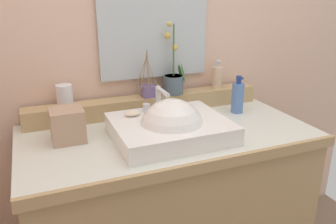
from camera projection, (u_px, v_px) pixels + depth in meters
wall_back at (135, 12)px, 1.72m from camera, size 2.80×0.20×2.67m
vanity_cabinet at (168, 214)px, 1.66m from camera, size 1.25×0.64×0.87m
back_ledge at (148, 104)px, 1.72m from camera, size 1.17×0.10×0.09m
sink_basin at (171, 130)px, 1.43m from camera, size 0.46×0.39×0.29m
soap_bar at (133, 113)px, 1.47m from camera, size 0.07×0.04×0.02m
potted_plant at (174, 80)px, 1.73m from camera, size 0.11×0.10×0.35m
soap_dispenser at (217, 77)px, 1.82m from camera, size 0.05×0.05×0.15m
tumbler_cup at (65, 95)px, 1.55m from camera, size 0.07×0.07×0.10m
reed_diffuser at (148, 90)px, 1.68m from camera, size 0.10×0.08×0.23m
lotion_bottle at (238, 97)px, 1.71m from camera, size 0.06×0.06×0.19m
tissue_box at (67, 125)px, 1.40m from camera, size 0.13×0.13×0.13m
mirror at (154, 14)px, 1.65m from camera, size 0.55×0.02×0.60m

